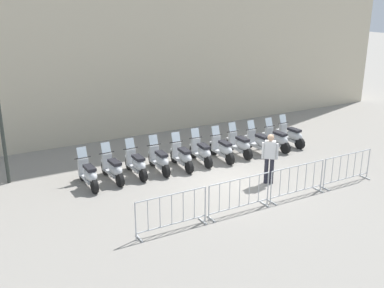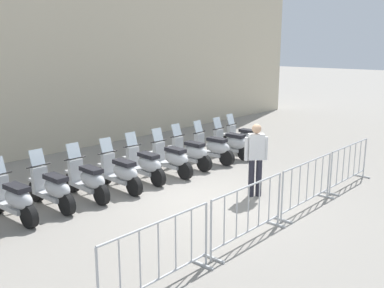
{
  "view_description": "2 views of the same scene",
  "coord_description": "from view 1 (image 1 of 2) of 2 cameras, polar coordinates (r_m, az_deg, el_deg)",
  "views": [
    {
      "loc": [
        -6.66,
        -12.3,
        5.92
      ],
      "look_at": [
        -0.63,
        2.05,
        0.83
      ],
      "focal_mm": 41.27,
      "sensor_mm": 36.0,
      "label": 1
    },
    {
      "loc": [
        -6.37,
        -6.84,
        3.43
      ],
      "look_at": [
        1.01,
        1.61,
        0.9
      ],
      "focal_mm": 40.1,
      "sensor_mm": 36.0,
      "label": 2
    }
  ],
  "objects": [
    {
      "name": "ground_plane",
      "position": [
        15.19,
        5.23,
        -4.9
      ],
      "size": [
        120.0,
        120.0,
        0.0
      ],
      "primitive_type": "plane",
      "color": "gray"
    },
    {
      "name": "motorcycle_0",
      "position": [
        14.94,
        -13.23,
        -3.84
      ],
      "size": [
        0.62,
        1.72,
        1.24
      ],
      "color": "black",
      "rests_on": "ground"
    },
    {
      "name": "motorcycle_1",
      "position": [
        15.26,
        -10.16,
        -3.16
      ],
      "size": [
        0.65,
        1.72,
        1.24
      ],
      "color": "black",
      "rests_on": "ground"
    },
    {
      "name": "motorcycle_2",
      "position": [
        15.57,
        -7.17,
        -2.57
      ],
      "size": [
        0.6,
        1.72,
        1.24
      ],
      "color": "black",
      "rests_on": "ground"
    },
    {
      "name": "motorcycle_3",
      "position": [
        15.86,
        -4.19,
        -2.08
      ],
      "size": [
        0.56,
        1.73,
        1.24
      ],
      "color": "black",
      "rests_on": "ground"
    },
    {
      "name": "motorcycle_4",
      "position": [
        16.16,
        -1.24,
        -1.65
      ],
      "size": [
        0.56,
        1.73,
        1.24
      ],
      "color": "black",
      "rests_on": "ground"
    },
    {
      "name": "motorcycle_5",
      "position": [
        16.65,
        1.26,
        -1.04
      ],
      "size": [
        0.56,
        1.72,
        1.24
      ],
      "color": "black",
      "rests_on": "ground"
    },
    {
      "name": "motorcycle_6",
      "position": [
        17.01,
        3.98,
        -0.66
      ],
      "size": [
        0.56,
        1.73,
        1.24
      ],
      "color": "black",
      "rests_on": "ground"
    },
    {
      "name": "motorcycle_7",
      "position": [
        17.57,
        6.21,
        -0.11
      ],
      "size": [
        0.58,
        1.73,
        1.24
      ],
      "color": "black",
      "rests_on": "ground"
    },
    {
      "name": "motorcycle_8",
      "position": [
        18.0,
        8.68,
        0.24
      ],
      "size": [
        0.64,
        1.72,
        1.24
      ],
      "color": "black",
      "rests_on": "ground"
    },
    {
      "name": "motorcycle_9",
      "position": [
        18.51,
        10.91,
        0.61
      ],
      "size": [
        0.6,
        1.72,
        1.24
      ],
      "color": "black",
      "rests_on": "ground"
    },
    {
      "name": "motorcycle_10",
      "position": [
        19.16,
        12.68,
        1.1
      ],
      "size": [
        0.62,
        1.72,
        1.24
      ],
      "color": "black",
      "rests_on": "ground"
    },
    {
      "name": "barrier_segment_0",
      "position": [
        11.9,
        -2.63,
        -8.85
      ],
      "size": [
        2.1,
        0.65,
        1.07
      ],
      "color": "#B2B5B7",
      "rests_on": "ground"
    },
    {
      "name": "barrier_segment_1",
      "position": [
        12.93,
        6.16,
        -6.66
      ],
      "size": [
        2.1,
        0.65,
        1.07
      ],
      "color": "#B2B5B7",
      "rests_on": "ground"
    },
    {
      "name": "barrier_segment_2",
      "position": [
        14.22,
        13.44,
        -4.7
      ],
      "size": [
        2.1,
        0.65,
        1.07
      ],
      "color": "#B2B5B7",
      "rests_on": "ground"
    },
    {
      "name": "barrier_segment_3",
      "position": [
        15.71,
        19.4,
        -3.04
      ],
      "size": [
        2.1,
        0.65,
        1.07
      ],
      "color": "#B2B5B7",
      "rests_on": "ground"
    },
    {
      "name": "officer_near_row_end",
      "position": [
        14.9,
        10.02,
        -1.52
      ],
      "size": [
        0.47,
        0.39,
        1.73
      ],
      "color": "#23232D",
      "rests_on": "ground"
    }
  ]
}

